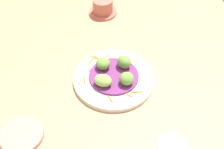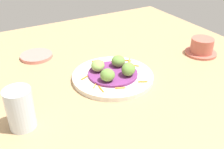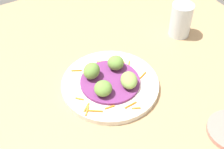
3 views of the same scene
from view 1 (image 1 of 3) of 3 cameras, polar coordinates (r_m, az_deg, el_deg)
The scene contains 10 objects.
table_surface at distance 84.52cm, azimuth -1.73°, elevation -0.73°, with size 110.00×110.00×2.00cm, color tan.
main_plate at distance 82.04cm, azimuth 0.40°, elevation -0.80°, with size 24.81×24.81×1.45cm, color silver.
cabbage_bed at distance 81.24cm, azimuth 0.40°, elevation -0.28°, with size 15.14×15.14×0.74cm, color #702D6B.
carrot_garnish at distance 82.14cm, azimuth -0.80°, elevation 0.21°, with size 20.20×20.01×0.40cm.
guac_scoop_left at distance 77.61cm, azimuth 3.14°, elevation -0.87°, with size 4.27×4.21×3.63cm, color olive.
guac_scoop_center at distance 82.22cm, azimuth 2.59°, elevation 2.73°, with size 4.01×4.64×4.01cm, color olive.
guac_scoop_right at distance 82.00cm, azimuth -2.18°, elevation 2.33°, with size 4.32×4.45×3.46cm, color olive.
guac_scoop_back at distance 77.33cm, azimuth -1.91°, elevation -1.27°, with size 5.31×4.12×3.22cm, color #84A851.
side_plate_small at distance 74.12cm, azimuth -18.63°, elevation -12.06°, with size 11.19×11.19×1.16cm, color tan.
terracotta_bowl at distance 108.81cm, azimuth -1.97°, elevation 14.11°, with size 11.20×11.20×6.01cm.
Camera 1 is at (-57.08, 4.90, 63.14)cm, focal length 42.91 mm.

